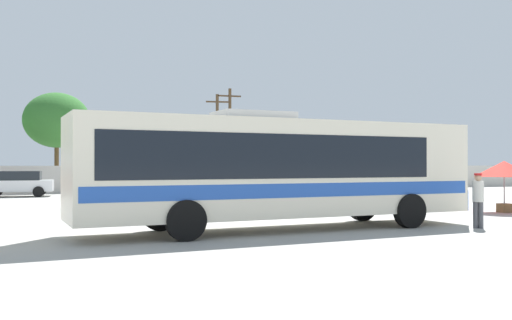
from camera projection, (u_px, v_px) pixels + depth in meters
The scene contains 11 objects.
ground_plane at pixel (224, 204), 27.54m from camera, with size 300.00×300.00×0.00m, color #A3A099.
perimeter_wall at pixel (169, 179), 40.65m from camera, with size 80.00×0.30×1.86m, color beige.
coach_bus_cream_blue at pixel (277, 167), 16.73m from camera, with size 12.36×3.64×3.44m.
attendant_by_bus_door at pixel (478, 197), 17.17m from camera, with size 0.47×0.47×1.66m.
vendor_umbrella_secondary_red at pixel (504, 170), 22.85m from camera, with size 2.30×2.30×2.07m.
parked_car_second_white at pixel (18, 183), 34.24m from camera, with size 4.16×2.17×1.54m.
utility_pole_near at pixel (230, 136), 45.33m from camera, with size 1.80×0.24×8.01m.
utility_pole_far at pixel (217, 139), 45.13m from camera, with size 1.80×0.39×7.53m.
roadside_tree_midleft at pixel (57, 120), 41.57m from camera, with size 4.74×4.74×7.20m.
roadside_tree_midright at pixel (205, 139), 46.77m from camera, with size 4.34×4.34×5.86m.
roadside_tree_right at pixel (310, 139), 49.60m from camera, with size 3.43×3.43×5.68m.
Camera 1 is at (-7.83, -16.47, 1.92)m, focal length 39.92 mm.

